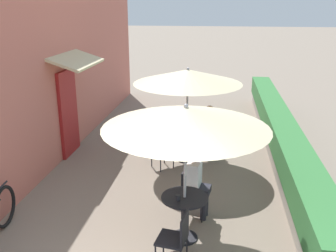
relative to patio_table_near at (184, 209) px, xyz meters
name	(u,v)px	position (x,y,z in m)	size (l,w,h in m)	color
cafe_facade_wall	(66,67)	(-3.33, 3.69, 1.56)	(0.98, 11.89, 4.20)	#C66B5B
planter_hedge	(279,136)	(1.96, 3.72, 0.01)	(0.60, 10.89, 1.01)	gray
patio_table_near	(184,209)	(0.00, 0.00, 0.00)	(0.73, 0.73, 0.75)	black
patio_umbrella_near	(186,117)	(0.00, 0.00, 1.51)	(2.47, 2.47, 2.24)	#B7B7BC
cafe_chair_near_left	(190,189)	(0.04, 0.71, -0.01)	(0.46, 0.46, 0.87)	black
seated_patron_near_left	(197,181)	(0.15, 0.69, 0.16)	(0.45, 0.38, 1.25)	#23232D
cafe_chair_near_right	(177,236)	(-0.04, -0.71, -0.01)	(0.46, 0.46, 0.87)	black
coffee_cup_near	(178,197)	(-0.09, -0.11, 0.26)	(0.07, 0.07, 0.09)	#232328
patio_table_mid	(187,140)	(-0.25, 3.15, 0.00)	(0.73, 0.73, 0.75)	black
patio_umbrella_mid	(188,76)	(-0.25, 3.15, 1.51)	(2.47, 2.47, 2.24)	#B7B7BC
cafe_chair_mid_left	(207,133)	(0.20, 3.70, -0.01)	(0.57, 0.57, 0.87)	black
seated_patron_mid_left	(210,128)	(0.28, 3.62, 0.16)	(0.51, 0.51, 1.25)	#23232D
cafe_chair_mid_right	(164,147)	(-0.71, 2.61, -0.01)	(0.57, 0.57, 0.87)	black
coffee_cup_mid	(188,130)	(-0.21, 3.05, 0.26)	(0.07, 0.07, 0.09)	#B73D3D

